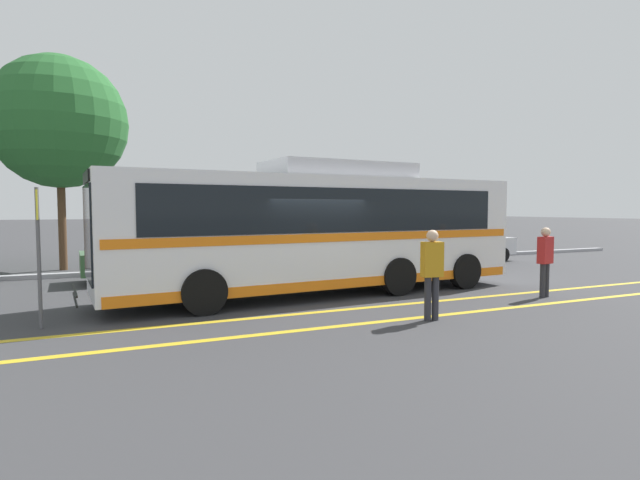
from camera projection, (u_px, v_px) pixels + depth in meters
name	position (u px, v px, depth m)	size (l,w,h in m)	color
ground_plane	(306.00, 298.00, 12.72)	(220.00, 220.00, 0.00)	#38383A
lane_strip_0	(359.00, 308.00, 11.39)	(0.20, 31.22, 0.01)	gold
lane_strip_1	(392.00, 320.00, 10.15)	(0.20, 31.22, 0.01)	gold
curb_strip	(252.00, 266.00, 19.17)	(39.22, 0.36, 0.15)	#99999E
transit_bus	(321.00, 228.00, 13.29)	(11.66, 3.34, 3.51)	white
parked_car_1	(162.00, 256.00, 15.99)	(4.88, 2.14, 1.53)	#335B33
parked_car_2	(347.00, 248.00, 19.10)	(4.53, 2.03, 1.52)	#4C3823
parked_car_3	(465.00, 244.00, 21.62)	(4.28, 2.20, 1.44)	silver
pedestrian_0	(545.00, 257.00, 12.78)	(0.46, 0.30, 1.80)	#2D2D33
pedestrian_1	(432.00, 268.00, 10.11)	(0.45, 0.28, 1.85)	#2D2D33
bus_stop_sign	(38.00, 240.00, 9.38)	(0.07, 0.40, 2.68)	#59595E
tree_1	(59.00, 123.00, 18.23)	(4.81, 4.81, 7.84)	#513823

